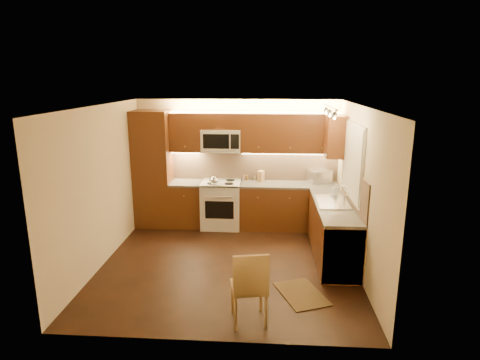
# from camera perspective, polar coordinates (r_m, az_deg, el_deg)

# --- Properties ---
(floor) EXTENTS (4.00, 4.00, 0.01)m
(floor) POSITION_cam_1_polar(r_m,az_deg,el_deg) (6.69, -1.64, -11.59)
(floor) COLOR black
(floor) RESTS_ON ground
(ceiling) EXTENTS (4.00, 4.00, 0.01)m
(ceiling) POSITION_cam_1_polar(r_m,az_deg,el_deg) (6.04, -1.80, 10.31)
(ceiling) COLOR beige
(ceiling) RESTS_ON ground
(wall_back) EXTENTS (4.00, 0.01, 2.50)m
(wall_back) POSITION_cam_1_polar(r_m,az_deg,el_deg) (8.19, -0.36, 2.49)
(wall_back) COLOR beige
(wall_back) RESTS_ON ground
(wall_front) EXTENTS (4.00, 0.01, 2.50)m
(wall_front) POSITION_cam_1_polar(r_m,az_deg,el_deg) (4.36, -4.28, -8.15)
(wall_front) COLOR beige
(wall_front) RESTS_ON ground
(wall_left) EXTENTS (0.01, 4.00, 2.50)m
(wall_left) POSITION_cam_1_polar(r_m,az_deg,el_deg) (6.74, -18.90, -0.84)
(wall_left) COLOR beige
(wall_left) RESTS_ON ground
(wall_right) EXTENTS (0.01, 4.00, 2.50)m
(wall_right) POSITION_cam_1_polar(r_m,az_deg,el_deg) (6.38, 16.48, -1.48)
(wall_right) COLOR beige
(wall_right) RESTS_ON ground
(pantry) EXTENTS (0.70, 0.60, 2.30)m
(pantry) POSITION_cam_1_polar(r_m,az_deg,el_deg) (8.21, -12.09, 1.49)
(pantry) COLOR #411F0E
(pantry) RESTS_ON floor
(base_cab_back_left) EXTENTS (0.62, 0.60, 0.86)m
(base_cab_back_left) POSITION_cam_1_polar(r_m,az_deg,el_deg) (8.24, -7.40, -3.45)
(base_cab_back_left) COLOR #411F0E
(base_cab_back_left) RESTS_ON floor
(counter_back_left) EXTENTS (0.62, 0.60, 0.04)m
(counter_back_left) POSITION_cam_1_polar(r_m,az_deg,el_deg) (8.11, -7.50, -0.42)
(counter_back_left) COLOR #383633
(counter_back_left) RESTS_ON base_cab_back_left
(base_cab_back_right) EXTENTS (1.92, 0.60, 0.86)m
(base_cab_back_right) POSITION_cam_1_polar(r_m,az_deg,el_deg) (8.09, 6.87, -3.75)
(base_cab_back_right) COLOR #411F0E
(base_cab_back_right) RESTS_ON floor
(counter_back_right) EXTENTS (1.92, 0.60, 0.04)m
(counter_back_right) POSITION_cam_1_polar(r_m,az_deg,el_deg) (7.97, 6.96, -0.67)
(counter_back_right) COLOR #383633
(counter_back_right) RESTS_ON base_cab_back_right
(base_cab_right) EXTENTS (0.60, 2.00, 0.86)m
(base_cab_right) POSITION_cam_1_polar(r_m,az_deg,el_deg) (6.94, 12.88, -7.09)
(base_cab_right) COLOR #411F0E
(base_cab_right) RESTS_ON floor
(counter_right) EXTENTS (0.60, 2.00, 0.04)m
(counter_right) POSITION_cam_1_polar(r_m,az_deg,el_deg) (6.80, 13.09, -3.55)
(counter_right) COLOR #383633
(counter_right) RESTS_ON base_cab_right
(dishwasher) EXTENTS (0.58, 0.60, 0.84)m
(dishwasher) POSITION_cam_1_polar(r_m,az_deg,el_deg) (6.31, 13.84, -9.38)
(dishwasher) COLOR silver
(dishwasher) RESTS_ON floor
(backsplash_back) EXTENTS (3.30, 0.02, 0.60)m
(backsplash_back) POSITION_cam_1_polar(r_m,az_deg,el_deg) (8.17, 2.09, 2.10)
(backsplash_back) COLOR tan
(backsplash_back) RESTS_ON wall_back
(backsplash_right) EXTENTS (0.02, 2.00, 0.60)m
(backsplash_right) POSITION_cam_1_polar(r_m,az_deg,el_deg) (6.76, 15.66, -0.98)
(backsplash_right) COLOR tan
(backsplash_right) RESTS_ON wall_right
(upper_cab_back_left) EXTENTS (0.62, 0.35, 0.75)m
(upper_cab_back_left) POSITION_cam_1_polar(r_m,az_deg,el_deg) (8.05, -7.56, 6.68)
(upper_cab_back_left) COLOR #411F0E
(upper_cab_back_left) RESTS_ON wall_back
(upper_cab_back_right) EXTENTS (1.92, 0.35, 0.75)m
(upper_cab_back_right) POSITION_cam_1_polar(r_m,az_deg,el_deg) (7.90, 7.13, 6.56)
(upper_cab_back_right) COLOR #411F0E
(upper_cab_back_right) RESTS_ON wall_back
(upper_cab_bridge) EXTENTS (0.76, 0.35, 0.31)m
(upper_cab_bridge) POSITION_cam_1_polar(r_m,az_deg,el_deg) (7.91, -2.65, 8.26)
(upper_cab_bridge) COLOR #411F0E
(upper_cab_bridge) RESTS_ON wall_back
(upper_cab_right_corner) EXTENTS (0.35, 0.50, 0.75)m
(upper_cab_right_corner) POSITION_cam_1_polar(r_m,az_deg,el_deg) (7.57, 13.28, 5.96)
(upper_cab_right_corner) COLOR #411F0E
(upper_cab_right_corner) RESTS_ON wall_right
(stove) EXTENTS (0.76, 0.65, 0.92)m
(stove) POSITION_cam_1_polar(r_m,az_deg,el_deg) (8.10, -2.64, -3.43)
(stove) COLOR silver
(stove) RESTS_ON floor
(microwave) EXTENTS (0.76, 0.38, 0.44)m
(microwave) POSITION_cam_1_polar(r_m,az_deg,el_deg) (7.94, -2.63, 5.56)
(microwave) COLOR silver
(microwave) RESTS_ON wall_back
(window_frame) EXTENTS (0.03, 1.44, 1.24)m
(window_frame) POSITION_cam_1_polar(r_m,az_deg,el_deg) (6.82, 15.60, 2.60)
(window_frame) COLOR silver
(window_frame) RESTS_ON wall_right
(window_blinds) EXTENTS (0.02, 1.36, 1.16)m
(window_blinds) POSITION_cam_1_polar(r_m,az_deg,el_deg) (6.81, 15.43, 2.60)
(window_blinds) COLOR silver
(window_blinds) RESTS_ON wall_right
(sink) EXTENTS (0.52, 0.86, 0.15)m
(sink) POSITION_cam_1_polar(r_m,az_deg,el_deg) (6.91, 12.94, -2.42)
(sink) COLOR silver
(sink) RESTS_ON counter_right
(faucet) EXTENTS (0.20, 0.04, 0.30)m
(faucet) POSITION_cam_1_polar(r_m,az_deg,el_deg) (6.92, 14.45, -1.84)
(faucet) COLOR silver
(faucet) RESTS_ON counter_right
(track_light_bar) EXTENTS (0.04, 1.20, 0.03)m
(track_light_bar) POSITION_cam_1_polar(r_m,az_deg,el_deg) (6.48, 12.54, 9.89)
(track_light_bar) COLOR silver
(track_light_bar) RESTS_ON ceiling
(kettle) EXTENTS (0.17, 0.17, 0.19)m
(kettle) POSITION_cam_1_polar(r_m,az_deg,el_deg) (7.76, -3.65, 0.05)
(kettle) COLOR silver
(kettle) RESTS_ON stove
(toaster_oven) EXTENTS (0.50, 0.44, 0.25)m
(toaster_oven) POSITION_cam_1_polar(r_m,az_deg,el_deg) (8.14, 11.04, 0.52)
(toaster_oven) COLOR silver
(toaster_oven) RESTS_ON counter_back_right
(knife_block) EXTENTS (0.15, 0.18, 0.21)m
(knife_block) POSITION_cam_1_polar(r_m,az_deg,el_deg) (8.09, 2.95, 0.55)
(knife_block) COLOR #9B7146
(knife_block) RESTS_ON counter_back_right
(spice_jar_a) EXTENTS (0.05, 0.05, 0.10)m
(spice_jar_a) POSITION_cam_1_polar(r_m,az_deg,el_deg) (8.07, 0.54, 0.12)
(spice_jar_a) COLOR silver
(spice_jar_a) RESTS_ON counter_back_right
(spice_jar_b) EXTENTS (0.06, 0.06, 0.10)m
(spice_jar_b) POSITION_cam_1_polar(r_m,az_deg,el_deg) (8.18, 0.99, 0.33)
(spice_jar_b) COLOR brown
(spice_jar_b) RESTS_ON counter_back_right
(spice_jar_c) EXTENTS (0.05, 0.05, 0.10)m
(spice_jar_c) POSITION_cam_1_polar(r_m,az_deg,el_deg) (8.17, 2.11, 0.31)
(spice_jar_c) COLOR silver
(spice_jar_c) RESTS_ON counter_back_right
(spice_jar_d) EXTENTS (0.06, 0.06, 0.10)m
(spice_jar_d) POSITION_cam_1_polar(r_m,az_deg,el_deg) (8.15, 0.58, 0.29)
(spice_jar_d) COLOR #9D5B2F
(spice_jar_d) RESTS_ON counter_back_right
(soap_bottle) EXTENTS (0.12, 0.12, 0.21)m
(soap_bottle) POSITION_cam_1_polar(r_m,az_deg,el_deg) (7.32, 13.18, -1.29)
(soap_bottle) COLOR #BBBCC0
(soap_bottle) RESTS_ON counter_right
(rug) EXTENTS (0.79, 0.94, 0.01)m
(rug) POSITION_cam_1_polar(r_m,az_deg,el_deg) (5.88, 8.61, -15.52)
(rug) COLOR black
(rug) RESTS_ON floor
(dining_chair) EXTENTS (0.49, 0.49, 0.95)m
(dining_chair) POSITION_cam_1_polar(r_m,az_deg,el_deg) (5.06, 1.25, -14.55)
(dining_chair) COLOR #9B7146
(dining_chair) RESTS_ON floor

